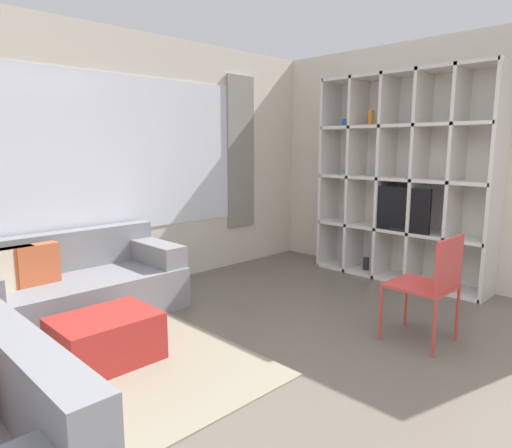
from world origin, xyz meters
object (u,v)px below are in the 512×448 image
(folding_chair, at_px, (432,280))
(ottoman, at_px, (106,339))
(couch_main, at_px, (73,288))
(shelving_unit, at_px, (403,179))

(folding_chair, bearing_deg, ottoman, -36.72)
(couch_main, relative_size, folding_chair, 2.12)
(ottoman, bearing_deg, folding_chair, -36.72)
(ottoman, xyz_separation_m, folding_chair, (1.96, -1.46, 0.34))
(shelving_unit, relative_size, couch_main, 1.28)
(couch_main, relative_size, ottoman, 2.63)
(shelving_unit, distance_m, couch_main, 3.65)
(couch_main, bearing_deg, ottoman, -100.78)
(ottoman, height_order, folding_chair, folding_chair)
(ottoman, relative_size, folding_chair, 0.80)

